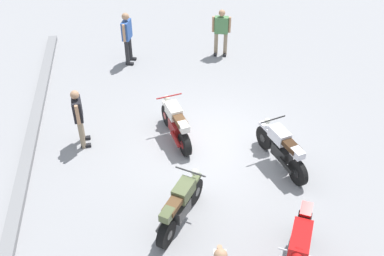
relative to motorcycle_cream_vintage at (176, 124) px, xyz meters
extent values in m
plane|color=gray|center=(-0.51, -0.77, -0.49)|extent=(40.00, 40.00, 0.00)
cube|color=gray|center=(-0.51, 3.83, -0.41)|extent=(14.00, 0.30, 0.15)
cylinder|color=black|center=(0.67, 0.15, -0.19)|extent=(0.62, 0.29, 0.60)
cylinder|color=black|center=(-0.64, -0.15, -0.19)|extent=(0.62, 0.29, 0.60)
cylinder|color=maroon|center=(0.67, 0.15, -0.19)|extent=(0.25, 0.22, 0.21)
cylinder|color=maroon|center=(-0.64, -0.15, -0.19)|extent=(0.25, 0.22, 0.21)
cube|color=maroon|center=(-0.04, -0.01, -0.09)|extent=(0.61, 0.40, 0.32)
cube|color=white|center=(0.16, 0.03, 0.31)|extent=(0.62, 0.44, 0.30)
cube|color=white|center=(0.67, 0.15, 0.14)|extent=(0.46, 0.26, 0.08)
cube|color=#4C331E|center=(-0.28, -0.07, 0.33)|extent=(0.64, 0.39, 0.12)
cube|color=white|center=(-0.57, -0.14, 0.31)|extent=(0.36, 0.29, 0.18)
cylinder|color=maroon|center=(-0.46, 0.06, -0.14)|extent=(0.57, 0.23, 0.16)
cylinder|color=maroon|center=(0.48, 0.11, 0.56)|extent=(0.19, 0.69, 0.04)
sphere|color=silver|center=(0.69, 0.16, 0.36)|extent=(0.16, 0.16, 0.16)
cylinder|color=black|center=(-3.72, -2.16, -0.19)|extent=(0.64, 0.47, 0.60)
cylinder|color=silver|center=(-3.72, -2.16, -0.19)|extent=(0.27, 0.26, 0.21)
cube|color=silver|center=(-4.28, -1.87, -0.09)|extent=(0.63, 0.51, 0.32)
cube|color=red|center=(-4.41, -1.81, 0.31)|extent=(1.04, 0.77, 0.57)
cube|color=black|center=(-4.06, -1.99, 0.38)|extent=(0.65, 0.51, 0.12)
cube|color=red|center=(-3.79, -2.13, 0.46)|extent=(0.41, 0.35, 0.23)
cylinder|color=silver|center=(-3.80, -2.03, 0.28)|extent=(0.39, 0.26, 0.17)
cylinder|color=silver|center=(-3.87, -2.18, 0.28)|extent=(0.39, 0.26, 0.17)
cylinder|color=silver|center=(-4.75, -1.63, 0.48)|extent=(0.35, 0.64, 0.04)
cylinder|color=black|center=(-2.30, -0.14, -0.19)|extent=(0.59, 0.47, 0.60)
cylinder|color=black|center=(-3.43, 0.61, -0.19)|extent=(0.59, 0.47, 0.60)
cylinder|color=#333333|center=(-2.30, -0.14, -0.19)|extent=(0.27, 0.27, 0.21)
cylinder|color=#333333|center=(-3.43, 0.61, -0.19)|extent=(0.27, 0.27, 0.21)
cube|color=#333333|center=(-2.91, 0.26, -0.09)|extent=(0.62, 0.54, 0.32)
cube|color=#515B38|center=(-2.74, 0.15, 0.31)|extent=(0.64, 0.58, 0.30)
cube|color=#515B38|center=(-2.30, -0.14, 0.14)|extent=(0.45, 0.38, 0.08)
cube|color=brown|center=(-3.11, 0.40, 0.33)|extent=(0.64, 0.55, 0.12)
cube|color=#515B38|center=(-3.36, 0.57, 0.31)|extent=(0.39, 0.36, 0.18)
cylinder|color=#333333|center=(-3.14, 0.62, -0.14)|extent=(0.52, 0.40, 0.16)
cylinder|color=#333333|center=(-2.46, -0.03, 0.56)|extent=(0.42, 0.60, 0.04)
sphere|color=silver|center=(-2.28, -0.15, 0.36)|extent=(0.16, 0.16, 0.16)
cylinder|color=black|center=(-0.70, -2.22, -0.17)|extent=(0.65, 0.30, 0.64)
cylinder|color=black|center=(-2.09, -2.64, -0.17)|extent=(0.65, 0.30, 0.64)
cylinder|color=black|center=(-0.70, -2.22, -0.17)|extent=(0.25, 0.20, 0.22)
cylinder|color=black|center=(-2.09, -2.64, -0.17)|extent=(0.25, 0.20, 0.22)
cube|color=black|center=(-1.44, -2.44, -0.07)|extent=(0.62, 0.43, 0.32)
cube|color=silver|center=(-1.25, -2.39, 0.33)|extent=(0.63, 0.47, 0.30)
cube|color=silver|center=(-0.70, -2.22, 0.18)|extent=(0.47, 0.28, 0.08)
cube|color=#382314|center=(-1.68, -2.52, 0.35)|extent=(0.65, 0.42, 0.12)
cube|color=silver|center=(-1.97, -2.60, 0.33)|extent=(0.37, 0.30, 0.18)
cylinder|color=black|center=(-1.88, -2.40, -0.12)|extent=(0.56, 0.26, 0.16)
cylinder|color=black|center=(-0.94, -2.29, 0.58)|extent=(0.24, 0.68, 0.04)
sphere|color=silver|center=(-0.73, -2.23, 0.38)|extent=(0.16, 0.16, 0.16)
cylinder|color=gray|center=(-0.01, 2.44, -0.08)|extent=(0.14, 0.14, 0.82)
cube|color=black|center=(-0.01, 2.38, -0.45)|extent=(0.12, 0.27, 0.08)
cylinder|color=gray|center=(0.31, 2.46, -0.08)|extent=(0.14, 0.14, 0.82)
cube|color=black|center=(0.31, 2.40, -0.45)|extent=(0.12, 0.27, 0.08)
cube|color=black|center=(0.15, 2.45, 0.62)|extent=(0.48, 0.26, 0.58)
cylinder|color=tan|center=(-0.13, 2.43, 0.64)|extent=(0.10, 0.10, 0.55)
cylinder|color=tan|center=(0.42, 2.47, 0.64)|extent=(0.10, 0.10, 0.55)
sphere|color=tan|center=(0.15, 2.45, 1.05)|extent=(0.22, 0.22, 0.22)
sphere|color=tan|center=(-5.03, -0.15, 1.08)|extent=(0.23, 0.23, 0.23)
cylinder|color=gray|center=(4.50, -1.93, -0.08)|extent=(0.16, 0.16, 0.82)
cube|color=black|center=(4.44, -1.92, -0.45)|extent=(0.28, 0.16, 0.08)
cylinder|color=gray|center=(4.42, -2.25, -0.08)|extent=(0.16, 0.16, 0.82)
cube|color=black|center=(4.36, -2.23, -0.45)|extent=(0.28, 0.16, 0.08)
cube|color=#4C7F4C|center=(4.46, -2.09, 0.62)|extent=(0.33, 0.50, 0.58)
cylinder|color=tan|center=(4.53, -1.82, 0.63)|extent=(0.11, 0.11, 0.54)
cylinder|color=tan|center=(4.39, -2.36, 0.63)|extent=(0.11, 0.11, 0.54)
sphere|color=tan|center=(4.46, -2.09, 1.05)|extent=(0.22, 0.22, 0.22)
cylinder|color=#262628|center=(4.21, 1.14, -0.05)|extent=(0.16, 0.16, 0.88)
cube|color=black|center=(4.19, 1.08, -0.45)|extent=(0.18, 0.28, 0.08)
cylinder|color=#262628|center=(4.54, 1.03, -0.05)|extent=(0.16, 0.16, 0.88)
cube|color=black|center=(4.52, 0.97, -0.45)|extent=(0.18, 0.28, 0.08)
cube|color=#3359A5|center=(4.37, 1.08, 0.70)|extent=(0.54, 0.37, 0.62)
cylinder|color=tan|center=(4.09, 1.18, 0.72)|extent=(0.11, 0.11, 0.58)
cylinder|color=tan|center=(4.65, 0.99, 0.72)|extent=(0.11, 0.11, 0.58)
sphere|color=tan|center=(4.37, 1.08, 1.16)|extent=(0.24, 0.24, 0.24)
camera|label=1|loc=(-9.41, 0.96, 7.13)|focal=42.28mm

